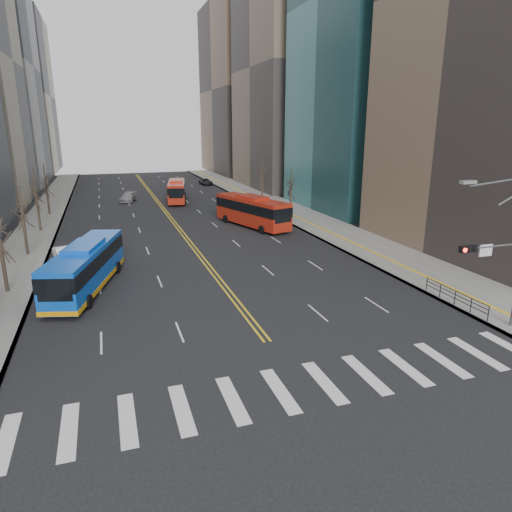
% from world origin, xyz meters
% --- Properties ---
extents(ground, '(220.00, 220.00, 0.00)m').
position_xyz_m(ground, '(0.00, 0.00, 0.00)').
color(ground, black).
extents(sidewalk_right, '(7.00, 130.00, 0.15)m').
position_xyz_m(sidewalk_right, '(17.50, 45.00, 0.07)').
color(sidewalk_right, gray).
rests_on(sidewalk_right, ground).
extents(sidewalk_left, '(5.00, 130.00, 0.15)m').
position_xyz_m(sidewalk_left, '(-16.50, 45.00, 0.07)').
color(sidewalk_left, gray).
rests_on(sidewalk_left, ground).
extents(crosswalk, '(26.70, 4.00, 0.01)m').
position_xyz_m(crosswalk, '(0.00, 0.00, 0.01)').
color(crosswalk, silver).
rests_on(crosswalk, ground).
extents(centerline, '(0.55, 100.00, 0.01)m').
position_xyz_m(centerline, '(0.00, 55.00, 0.01)').
color(centerline, gold).
rests_on(centerline, ground).
extents(office_towers, '(83.00, 134.00, 58.00)m').
position_xyz_m(office_towers, '(0.12, 68.51, 23.92)').
color(office_towers, gray).
rests_on(office_towers, ground).
extents(signal_mast, '(5.37, 0.37, 9.39)m').
position_xyz_m(signal_mast, '(13.77, 2.00, 4.86)').
color(signal_mast, slate).
rests_on(signal_mast, ground).
extents(pedestrian_railing, '(0.06, 6.06, 1.02)m').
position_xyz_m(pedestrian_railing, '(14.30, 6.00, 0.82)').
color(pedestrian_railing, black).
rests_on(pedestrian_railing, sidewalk_right).
extents(street_trees, '(35.20, 47.20, 7.60)m').
position_xyz_m(street_trees, '(-7.18, 34.55, 4.87)').
color(street_trees, '#2E221C').
rests_on(street_trees, ground).
extents(blue_bus, '(6.01, 12.76, 3.63)m').
position_xyz_m(blue_bus, '(-10.19, 17.94, 1.90)').
color(blue_bus, blue).
rests_on(blue_bus, ground).
extents(red_bus_near, '(6.43, 12.62, 3.88)m').
position_xyz_m(red_bus_near, '(8.97, 35.64, 2.15)').
color(red_bus_near, '#AB2312').
rests_on(red_bus_near, ground).
extents(red_bus_far, '(4.60, 11.68, 3.61)m').
position_xyz_m(red_bus_far, '(3.11, 58.28, 2.01)').
color(red_bus_far, '#AB2312').
rests_on(red_bus_far, ground).
extents(car_white, '(2.31, 4.04, 1.26)m').
position_xyz_m(car_white, '(-12.50, 26.94, 0.63)').
color(car_white, white).
rests_on(car_white, ground).
extents(car_dark_mid, '(3.01, 4.45, 1.41)m').
position_xyz_m(car_dark_mid, '(10.96, 43.15, 0.70)').
color(car_dark_mid, black).
rests_on(car_dark_mid, ground).
extents(car_silver, '(3.54, 5.54, 1.49)m').
position_xyz_m(car_silver, '(-4.59, 60.83, 0.75)').
color(car_silver, gray).
rests_on(car_silver, ground).
extents(car_dark_far, '(2.29, 4.73, 1.30)m').
position_xyz_m(car_dark_far, '(12.50, 78.60, 0.65)').
color(car_dark_far, black).
rests_on(car_dark_far, ground).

